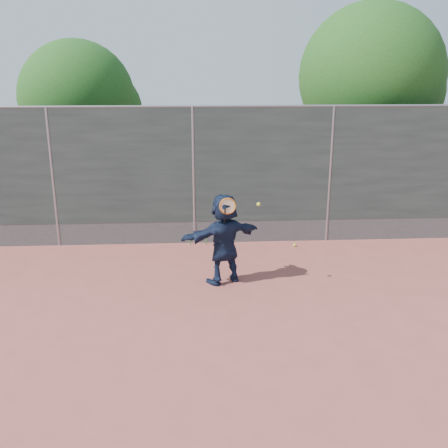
{
  "coord_description": "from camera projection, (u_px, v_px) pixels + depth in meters",
  "views": [
    {
      "loc": [
        0.02,
        -7.16,
        3.65
      ],
      "look_at": [
        0.53,
        1.27,
        1.1
      ],
      "focal_mm": 40.0,
      "sensor_mm": 36.0,
      "label": 1
    }
  ],
  "objects": [
    {
      "name": "ground",
      "position": [
        195.0,
        314.0,
        7.89
      ],
      "size": [
        80.0,
        80.0,
        0.0
      ],
      "primitive_type": "plane",
      "color": "#9E4C42",
      "rests_on": "ground"
    },
    {
      "name": "tree_right",
      "position": [
        377.0,
        80.0,
        12.65
      ],
      "size": [
        3.78,
        3.6,
        5.39
      ],
      "color": "#382314",
      "rests_on": "ground"
    },
    {
      "name": "tree_left",
      "position": [
        84.0,
        102.0,
        13.14
      ],
      "size": [
        3.15,
        3.0,
        4.53
      ],
      "color": "#382314",
      "rests_on": "ground"
    },
    {
      "name": "weed_clump",
      "position": [
        208.0,
        238.0,
        11.11
      ],
      "size": [
        0.68,
        0.07,
        0.3
      ],
      "color": "#387226",
      "rests_on": "ground"
    },
    {
      "name": "fence",
      "position": [
        193.0,
        173.0,
        10.78
      ],
      "size": [
        20.0,
        0.06,
        3.03
      ],
      "color": "#38423D",
      "rests_on": "ground"
    },
    {
      "name": "swing_action",
      "position": [
        231.0,
        207.0,
        8.52
      ],
      "size": [
        0.7,
        0.21,
        0.51
      ],
      "color": "orange",
      "rests_on": "ground"
    },
    {
      "name": "player",
      "position": [
        224.0,
        239.0,
        8.9
      ],
      "size": [
        1.59,
        1.09,
        1.65
      ],
      "primitive_type": "imported",
      "rotation": [
        0.0,
        0.0,
        3.58
      ],
      "color": "#151F39",
      "rests_on": "ground"
    },
    {
      "name": "ball_ground",
      "position": [
        295.0,
        245.0,
        10.97
      ],
      "size": [
        0.07,
        0.07,
        0.07
      ],
      "primitive_type": "sphere",
      "color": "yellow",
      "rests_on": "ground"
    }
  ]
}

